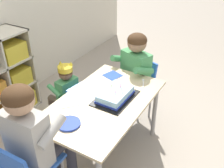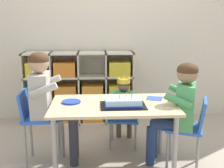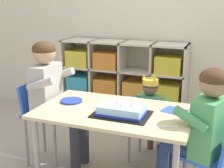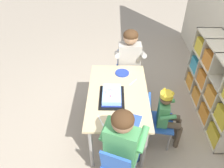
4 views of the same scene
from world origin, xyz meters
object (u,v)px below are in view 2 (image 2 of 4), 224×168
object	(u,v)px
activity_table	(113,111)
classroom_chair_blue	(123,116)
child_with_crown	(124,102)
classroom_chair_adult_side	(36,118)
guest_at_table_side	(179,104)
fork_beside_plate_stack	(165,108)
adult_helper_seated	(47,95)
classroom_chair_guest_side	(190,126)
birthday_cake_on_tray	(123,103)
fork_near_child_seat	(92,98)
paper_plate_stack	(71,102)

from	to	relation	value
activity_table	classroom_chair_blue	world-z (taller)	activity_table
child_with_crown	classroom_chair_adult_side	world-z (taller)	child_with_crown
classroom_chair_blue	guest_at_table_side	bearing A→B (deg)	149.18
fork_beside_plate_stack	child_with_crown	bearing A→B (deg)	-92.37
adult_helper_seated	classroom_chair_guest_side	bearing A→B (deg)	-97.92
guest_at_table_side	fork_beside_plate_stack	distance (m)	0.28
classroom_chair_adult_side	classroom_chair_guest_side	size ratio (longest dim) A/B	1.08
classroom_chair_blue	child_with_crown	bearing A→B (deg)	-89.25
classroom_chair_adult_side	birthday_cake_on_tray	size ratio (longest dim) A/B	1.82
guest_at_table_side	fork_beside_plate_stack	world-z (taller)	guest_at_table_side
classroom_chair_blue	classroom_chair_guest_side	xyz separation A→B (m)	(0.59, -0.43, 0.04)
classroom_chair_guest_side	fork_beside_plate_stack	distance (m)	0.42
activity_table	fork_near_child_seat	bearing A→B (deg)	137.98
fork_near_child_seat	paper_plate_stack	bearing A→B (deg)	70.24
child_with_crown	classroom_chair_adult_side	bearing A→B (deg)	32.14
activity_table	guest_at_table_side	xyz separation A→B (m)	(0.62, 0.05, 0.05)
guest_at_table_side	birthday_cake_on_tray	distance (m)	0.55
adult_helper_seated	fork_near_child_seat	world-z (taller)	adult_helper_seated
classroom_chair_blue	paper_plate_stack	distance (m)	0.70
classroom_chair_adult_side	paper_plate_stack	size ratio (longest dim) A/B	4.14
adult_helper_seated	guest_at_table_side	bearing A→B (deg)	-96.66
activity_table	classroom_chair_adult_side	bearing A→B (deg)	167.57
classroom_chair_blue	fork_near_child_seat	size ratio (longest dim) A/B	5.10
classroom_chair_guest_side	guest_at_table_side	distance (m)	0.24
activity_table	guest_at_table_side	world-z (taller)	guest_at_table_side
guest_at_table_side	fork_near_child_seat	distance (m)	0.82
fork_near_child_seat	birthday_cake_on_tray	bearing A→B (deg)	176.07
activity_table	birthday_cake_on_tray	xyz separation A→B (m)	(0.08, -0.07, 0.10)
paper_plate_stack	guest_at_table_side	bearing A→B (deg)	-0.42
classroom_chair_guest_side	birthday_cake_on_tray	world-z (taller)	birthday_cake_on_tray
birthday_cake_on_tray	paper_plate_stack	distance (m)	0.48
classroom_chair_adult_side	fork_beside_plate_stack	world-z (taller)	classroom_chair_adult_side
classroom_chair_blue	birthday_cake_on_tray	distance (m)	0.60
paper_plate_stack	adult_helper_seated	bearing A→B (deg)	155.11
guest_at_table_side	classroom_chair_blue	bearing A→B (deg)	-108.59
classroom_chair_guest_side	fork_near_child_seat	distance (m)	0.97
birthday_cake_on_tray	classroom_chair_blue	bearing A→B (deg)	84.10
classroom_chair_guest_side	birthday_cake_on_tray	bearing A→B (deg)	-62.71
adult_helper_seated	classroom_chair_guest_side	size ratio (longest dim) A/B	1.63
classroom_chair_adult_side	fork_beside_plate_stack	bearing A→B (deg)	-107.02
adult_helper_seated	fork_near_child_seat	xyz separation A→B (m)	(0.42, 0.01, -0.04)
classroom_chair_blue	fork_beside_plate_stack	xyz separation A→B (m)	(0.30, -0.61, 0.28)
adult_helper_seated	birthday_cake_on_tray	distance (m)	0.73
activity_table	fork_near_child_seat	xyz separation A→B (m)	(-0.20, 0.18, 0.07)
birthday_cake_on_tray	fork_near_child_seat	distance (m)	0.37
classroom_chair_blue	adult_helper_seated	world-z (taller)	adult_helper_seated
classroom_chair_adult_side	guest_at_table_side	bearing A→B (deg)	-96.09
classroom_chair_guest_side	birthday_cake_on_tray	distance (m)	0.70
fork_beside_plate_stack	classroom_chair_blue	bearing A→B (deg)	-87.88
classroom_chair_blue	fork_near_child_seat	xyz separation A→B (m)	(-0.33, -0.27, 0.28)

